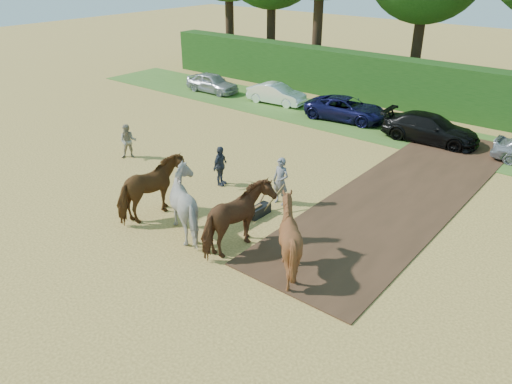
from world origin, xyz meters
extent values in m
plane|color=gold|center=(0.00, 0.00, 0.00)|extent=(120.00, 120.00, 0.00)
cube|color=#472D1C|center=(1.50, 7.00, 0.03)|extent=(4.50, 17.00, 0.05)
cube|color=#38601E|center=(0.00, 14.00, 0.01)|extent=(50.00, 5.00, 0.03)
cube|color=#14380F|center=(0.00, 18.50, 1.50)|extent=(46.00, 1.60, 3.00)
imported|color=#B4AA8E|center=(-10.38, 2.34, 0.83)|extent=(1.01, 1.01, 1.65)
imported|color=#2A2F38|center=(-4.92, 2.83, 0.86)|extent=(0.64, 1.07, 1.71)
imported|color=#5A3916|center=(-4.92, -0.81, 1.13)|extent=(1.27, 2.71, 2.27)
imported|color=beige|center=(-2.97, -0.68, 1.13)|extent=(2.29, 1.97, 2.27)
imported|color=brown|center=(-1.03, -0.55, 1.13)|extent=(1.27, 2.71, 2.27)
imported|color=#5B2C16|center=(0.92, -0.42, 1.14)|extent=(1.87, 2.09, 2.27)
cube|color=black|center=(-1.96, 1.73, 0.19)|extent=(0.40, 0.98, 0.38)
cube|color=brown|center=(-1.97, 1.09, 0.38)|extent=(0.13, 1.51, 0.11)
cylinder|color=brown|center=(-2.19, 2.33, 0.59)|extent=(0.20, 1.10, 0.80)
cylinder|color=brown|center=(-1.71, 2.32, 0.59)|extent=(0.24, 1.10, 0.80)
imported|color=gray|center=(-1.94, 3.03, 0.95)|extent=(0.70, 0.47, 1.90)
imported|color=#AAABB0|center=(-15.75, 13.71, 0.67)|extent=(3.95, 1.63, 1.34)
imported|color=white|center=(-10.55, 14.24, 0.64)|extent=(4.00, 1.71, 1.28)
imported|color=#151541|center=(-5.35, 14.06, 0.66)|extent=(5.00, 2.78, 1.32)
imported|color=black|center=(-0.15, 13.54, 0.71)|extent=(5.00, 2.24, 1.42)
cylinder|color=#382616|center=(-21.00, 21.50, 2.93)|extent=(0.70, 0.70, 5.85)
cylinder|color=#382616|center=(-17.00, 22.00, 2.70)|extent=(0.70, 0.70, 5.40)
cylinder|color=#382616|center=(-12.00, 21.00, 3.26)|extent=(0.70, 0.70, 6.53)
cylinder|color=#382616|center=(-5.00, 22.50, 2.59)|extent=(0.70, 0.70, 5.17)
camera|label=1|loc=(8.30, -11.10, 8.95)|focal=35.00mm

